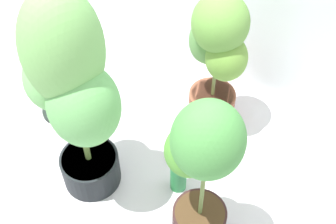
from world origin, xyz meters
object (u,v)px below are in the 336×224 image
Objects in this scene: potted_plant_front_left at (72,88)px; potted_plant_front_right at (201,168)px; floor_fan at (52,85)px; nutrient_bottle at (179,171)px; potted_plant_back_center at (217,53)px.

potted_plant_front_left is 1.29× the size of potted_plant_front_right.
potted_plant_front_left is at bearing -164.80° from floor_fan.
nutrient_bottle is at bearing 143.04° from potted_plant_front_right.
potted_plant_front_right is at bearing -147.21° from floor_fan.
potted_plant_front_right is at bearing -64.50° from potted_plant_back_center.
potted_plant_front_left is 3.19× the size of floor_fan.
potted_plant_front_right is 1.01m from floor_fan.
potted_plant_front_right is at bearing -36.96° from nutrient_bottle.
floor_fan is at bearing 178.72° from nutrient_bottle.
floor_fan is (-0.96, 0.16, -0.27)m from potted_plant_front_right.
potted_plant_front_right is 2.47× the size of floor_fan.
potted_plant_front_left reaches higher than floor_fan.
potted_plant_front_left is 0.64m from nutrient_bottle.
potted_plant_front_right is at bearing 5.92° from potted_plant_front_left.
floor_fan is at bearing 170.78° from potted_plant_front_right.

